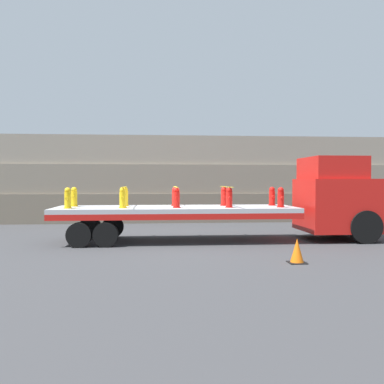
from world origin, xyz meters
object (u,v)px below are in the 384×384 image
flatbed_trailer (162,213)px  fire_hydrant_yellow_far_1 (125,197)px  fire_hydrant_red_far_2 (175,197)px  fire_hydrant_red_near_2 (177,198)px  fire_hydrant_red_far_3 (224,197)px  fire_hydrant_yellow_far_0 (74,197)px  fire_hydrant_yellow_near_1 (123,198)px  truck_cab (340,198)px  fire_hydrant_red_near_3 (229,198)px  fire_hydrant_yellow_near_0 (68,198)px  fire_hydrant_red_near_4 (281,198)px  fire_hydrant_red_far_4 (272,196)px  traffic_cone (297,251)px

flatbed_trailer → fire_hydrant_yellow_far_1: size_ratio=12.05×
fire_hydrant_yellow_far_1 → fire_hydrant_red_far_2: 1.85m
fire_hydrant_red_near_2 → fire_hydrant_yellow_far_1: bearing=148.3°
fire_hydrant_red_near_2 → fire_hydrant_red_far_3: (1.85, 1.14, 0.00)m
fire_hydrant_red_far_2 → fire_hydrant_red_far_3: bearing=0.0°
fire_hydrant_yellow_far_0 → fire_hydrant_red_far_2: (3.70, 0.00, 0.00)m
fire_hydrant_yellow_near_1 → fire_hydrant_red_far_2: bearing=31.7°
truck_cab → flatbed_trailer: truck_cab is taller
fire_hydrant_red_near_3 → fire_hydrant_yellow_near_1: bearing=180.0°
fire_hydrant_yellow_near_0 → fire_hydrant_red_far_2: size_ratio=1.00×
truck_cab → fire_hydrant_red_far_2: truck_cab is taller
fire_hydrant_yellow_far_0 → fire_hydrant_red_near_4: same height
fire_hydrant_yellow_far_0 → fire_hydrant_red_near_3: same height
fire_hydrant_yellow_near_1 → fire_hydrant_yellow_far_1: same height
fire_hydrant_yellow_far_1 → fire_hydrant_red_near_4: size_ratio=1.00×
fire_hydrant_red_near_2 → fire_hydrant_red_near_3: bearing=0.0°
truck_cab → fire_hydrant_red_near_2: bearing=-174.7°
fire_hydrant_yellow_near_0 → fire_hydrant_yellow_far_0: (0.00, 1.14, 0.00)m
fire_hydrant_red_far_4 → fire_hydrant_red_far_2: bearing=180.0°
fire_hydrant_yellow_near_0 → fire_hydrant_red_near_2: bearing=0.0°
fire_hydrant_yellow_far_0 → fire_hydrant_red_near_3: bearing=-11.6°
fire_hydrant_yellow_near_0 → fire_hydrant_red_near_2: size_ratio=1.00×
fire_hydrant_yellow_far_1 → fire_hydrant_red_far_4: same height
fire_hydrant_red_far_2 → traffic_cone: fire_hydrant_red_far_2 is taller
fire_hydrant_red_near_2 → fire_hydrant_red_near_4: bearing=0.0°
fire_hydrant_red_far_3 → fire_hydrant_yellow_far_0: bearing=180.0°
fire_hydrant_yellow_near_0 → fire_hydrant_red_near_4: same height
truck_cab → fire_hydrant_red_far_3: (-4.28, 0.57, 0.04)m
fire_hydrant_yellow_far_1 → fire_hydrant_yellow_near_1: bearing=-90.0°
fire_hydrant_yellow_near_0 → fire_hydrant_red_near_4: (7.40, 0.00, 0.00)m
fire_hydrant_yellow_far_0 → fire_hydrant_red_near_2: size_ratio=1.00×
fire_hydrant_yellow_far_0 → fire_hydrant_red_near_4: bearing=-8.8°
fire_hydrant_yellow_far_1 → fire_hydrant_red_near_2: same height
fire_hydrant_yellow_far_1 → fire_hydrant_red_near_3: bearing=-17.2°
flatbed_trailer → fire_hydrant_red_far_2: (0.49, 0.57, 0.56)m
flatbed_trailer → fire_hydrant_red_near_3: fire_hydrant_red_near_3 is taller
fire_hydrant_yellow_far_0 → fire_hydrant_red_far_3: size_ratio=1.00×
fire_hydrant_yellow_far_1 → fire_hydrant_yellow_near_0: bearing=-148.3°
flatbed_trailer → fire_hydrant_yellow_far_1: fire_hydrant_yellow_far_1 is taller
fire_hydrant_red_far_2 → fire_hydrant_red_far_3: 1.85m
fire_hydrant_red_far_4 → flatbed_trailer: bearing=-172.2°
flatbed_trailer → fire_hydrant_red_near_4: fire_hydrant_red_near_4 is taller
fire_hydrant_red_near_3 → fire_hydrant_yellow_far_0: bearing=168.4°
truck_cab → flatbed_trailer: 6.64m
fire_hydrant_red_near_2 → fire_hydrant_red_far_3: same height
fire_hydrant_yellow_near_0 → fire_hydrant_red_far_2: bearing=17.2°
flatbed_trailer → fire_hydrant_yellow_near_1: (-1.36, -0.57, 0.56)m
traffic_cone → fire_hydrant_yellow_far_0: bearing=143.4°
fire_hydrant_red_far_4 → traffic_cone: fire_hydrant_red_far_4 is taller
fire_hydrant_red_far_4 → traffic_cone: 5.18m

